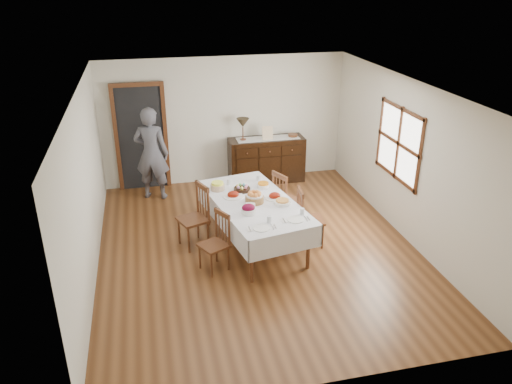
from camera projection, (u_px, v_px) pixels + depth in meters
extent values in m
plane|color=brown|center=(257.00, 248.00, 8.11)|extent=(6.00, 6.00, 0.00)
cube|color=silver|center=(258.00, 88.00, 7.05)|extent=(5.00, 6.00, 0.02)
cube|color=silver|center=(225.00, 121.00, 10.25)|extent=(5.00, 0.02, 2.60)
cube|color=silver|center=(326.00, 284.00, 4.91)|extent=(5.00, 0.02, 2.60)
cube|color=silver|center=(86.00, 188.00, 7.07)|extent=(0.02, 6.00, 2.60)
cube|color=silver|center=(407.00, 161.00, 8.09)|extent=(0.02, 6.00, 2.60)
cube|color=white|center=(399.00, 143.00, 8.27)|extent=(0.02, 1.30, 1.10)
cube|color=#542D17|center=(399.00, 143.00, 8.27)|extent=(0.03, 1.46, 1.26)
cube|color=black|center=(141.00, 138.00, 9.97)|extent=(0.90, 0.06, 2.10)
cube|color=#542D17|center=(141.00, 139.00, 9.95)|extent=(1.04, 0.08, 2.18)
cube|color=silver|center=(254.00, 202.00, 7.90)|extent=(1.53, 2.42, 0.04)
cylinder|color=#542D17|center=(252.00, 260.00, 7.08)|extent=(0.06, 0.06, 0.73)
cylinder|color=#542D17|center=(308.00, 247.00, 7.42)|extent=(0.06, 0.06, 0.73)
cylinder|color=#542D17|center=(208.00, 206.00, 8.71)|extent=(0.06, 0.06, 0.73)
cylinder|color=#542D17|center=(256.00, 197.00, 9.05)|extent=(0.06, 0.06, 0.73)
cube|color=silver|center=(220.00, 217.00, 7.75)|extent=(0.45, 2.26, 0.35)
cube|color=silver|center=(286.00, 205.00, 8.17)|extent=(0.45, 2.26, 0.35)
cube|color=silver|center=(286.00, 244.00, 7.01)|extent=(1.15, 0.24, 0.35)
cube|color=silver|center=(229.00, 185.00, 8.91)|extent=(1.15, 0.24, 0.35)
cube|color=#542D17|center=(214.00, 245.00, 7.37)|extent=(0.51, 0.51, 0.04)
cylinder|color=#542D17|center=(200.00, 257.00, 7.48)|extent=(0.03, 0.03, 0.39)
cylinder|color=#542D17|center=(212.00, 266.00, 7.26)|extent=(0.03, 0.03, 0.39)
cylinder|color=#542D17|center=(216.00, 250.00, 7.66)|extent=(0.03, 0.03, 0.39)
cylinder|color=#542D17|center=(229.00, 259.00, 7.44)|extent=(0.03, 0.03, 0.39)
cylinder|color=#542D17|center=(216.00, 223.00, 7.48)|extent=(0.04, 0.04, 0.51)
cylinder|color=#542D17|center=(229.00, 231.00, 7.25)|extent=(0.04, 0.04, 0.51)
cube|color=#542D17|center=(222.00, 214.00, 7.28)|extent=(0.20, 0.34, 0.07)
cylinder|color=#542D17|center=(219.00, 226.00, 7.43)|extent=(0.02, 0.02, 0.42)
cylinder|color=#542D17|center=(223.00, 228.00, 7.38)|extent=(0.02, 0.02, 0.42)
cylinder|color=#542D17|center=(226.00, 230.00, 7.32)|extent=(0.02, 0.02, 0.42)
cube|color=#542D17|center=(193.00, 220.00, 8.01)|extent=(0.56, 0.56, 0.04)
cylinder|color=#542D17|center=(179.00, 231.00, 8.15)|extent=(0.04, 0.04, 0.44)
cylinder|color=#542D17|center=(189.00, 240.00, 7.89)|extent=(0.04, 0.04, 0.44)
cylinder|color=#542D17|center=(198.00, 226.00, 8.33)|extent=(0.04, 0.04, 0.44)
cylinder|color=#542D17|center=(208.00, 234.00, 8.06)|extent=(0.04, 0.04, 0.44)
cylinder|color=#542D17|center=(197.00, 197.00, 8.13)|extent=(0.04, 0.04, 0.58)
cylinder|color=#542D17|center=(208.00, 205.00, 7.85)|extent=(0.04, 0.04, 0.58)
cube|color=#542D17|center=(202.00, 187.00, 7.89)|extent=(0.19, 0.40, 0.08)
cylinder|color=#542D17|center=(200.00, 200.00, 8.07)|extent=(0.02, 0.02, 0.47)
cylinder|color=#542D17|center=(203.00, 202.00, 8.00)|extent=(0.02, 0.02, 0.47)
cylinder|color=#542D17|center=(206.00, 204.00, 7.93)|extent=(0.02, 0.02, 0.47)
cube|color=#542D17|center=(311.00, 220.00, 8.05)|extent=(0.45, 0.45, 0.04)
cylinder|color=#542D17|center=(322.00, 237.00, 8.01)|extent=(0.04, 0.04, 0.42)
cylinder|color=#542D17|center=(318.00, 227.00, 8.31)|extent=(0.04, 0.04, 0.42)
cylinder|color=#542D17|center=(302.00, 238.00, 7.97)|extent=(0.04, 0.04, 0.42)
cylinder|color=#542D17|center=(298.00, 228.00, 8.28)|extent=(0.04, 0.04, 0.42)
cylinder|color=#542D17|center=(302.00, 210.00, 7.76)|extent=(0.04, 0.04, 0.55)
cylinder|color=#542D17|center=(298.00, 201.00, 8.08)|extent=(0.04, 0.04, 0.55)
cube|color=#542D17|center=(301.00, 192.00, 7.82)|extent=(0.08, 0.39, 0.08)
cylinder|color=#542D17|center=(301.00, 209.00, 7.84)|extent=(0.02, 0.02, 0.45)
cylinder|color=#542D17|center=(300.00, 206.00, 7.92)|extent=(0.02, 0.02, 0.45)
cylinder|color=#542D17|center=(299.00, 204.00, 8.00)|extent=(0.02, 0.02, 0.45)
cube|color=#542D17|center=(288.00, 201.00, 8.71)|extent=(0.54, 0.54, 0.04)
cylinder|color=#542D17|center=(301.00, 214.00, 8.77)|extent=(0.04, 0.04, 0.42)
cylinder|color=#542D17|center=(289.00, 207.00, 9.02)|extent=(0.04, 0.04, 0.42)
cylinder|color=#542D17|center=(286.00, 219.00, 8.60)|extent=(0.04, 0.04, 0.42)
cylinder|color=#542D17|center=(274.00, 212.00, 8.84)|extent=(0.04, 0.04, 0.42)
cylinder|color=#542D17|center=(286.00, 192.00, 8.37)|extent=(0.04, 0.04, 0.55)
cylinder|color=#542D17|center=(273.00, 185.00, 8.63)|extent=(0.04, 0.04, 0.55)
cube|color=#542D17|center=(280.00, 176.00, 8.41)|extent=(0.19, 0.38, 0.08)
cylinder|color=#542D17|center=(283.00, 192.00, 8.44)|extent=(0.02, 0.02, 0.45)
cylinder|color=#542D17|center=(279.00, 190.00, 8.51)|extent=(0.02, 0.02, 0.45)
cylinder|color=#542D17|center=(276.00, 188.00, 8.58)|extent=(0.02, 0.02, 0.45)
cube|color=black|center=(266.00, 160.00, 10.51)|extent=(1.57, 0.52, 0.94)
cube|color=black|center=(247.00, 153.00, 10.05)|extent=(0.44, 0.02, 0.19)
sphere|color=brown|center=(247.00, 153.00, 10.04)|extent=(0.03, 0.03, 0.03)
cube|color=black|center=(270.00, 151.00, 10.15)|extent=(0.44, 0.02, 0.19)
sphere|color=brown|center=(270.00, 152.00, 10.13)|extent=(0.03, 0.03, 0.03)
cube|color=black|center=(292.00, 150.00, 10.25)|extent=(0.44, 0.02, 0.19)
sphere|color=brown|center=(292.00, 150.00, 10.23)|extent=(0.03, 0.03, 0.03)
imported|color=#53535E|center=(151.00, 151.00, 9.53)|extent=(0.70, 0.56, 1.95)
cylinder|color=brown|center=(254.00, 199.00, 7.82)|extent=(0.29, 0.29, 0.11)
cylinder|color=silver|center=(254.00, 196.00, 7.79)|extent=(0.26, 0.26, 0.02)
sphere|color=orange|center=(259.00, 193.00, 7.80)|extent=(0.08, 0.08, 0.08)
sphere|color=orange|center=(257.00, 192.00, 7.84)|extent=(0.08, 0.08, 0.08)
sphere|color=orange|center=(253.00, 192.00, 7.85)|extent=(0.08, 0.08, 0.08)
sphere|color=orange|center=(251.00, 193.00, 7.82)|extent=(0.08, 0.08, 0.08)
sphere|color=orange|center=(250.00, 194.00, 7.77)|extent=(0.08, 0.08, 0.08)
sphere|color=orange|center=(252.00, 195.00, 7.72)|extent=(0.08, 0.08, 0.08)
sphere|color=orange|center=(255.00, 196.00, 7.72)|extent=(0.08, 0.08, 0.08)
sphere|color=orange|center=(258.00, 195.00, 7.75)|extent=(0.08, 0.08, 0.08)
cylinder|color=black|center=(242.00, 189.00, 8.24)|extent=(0.27, 0.27, 0.06)
ellipsoid|color=pink|center=(246.00, 186.00, 8.23)|extent=(0.05, 0.05, 0.06)
ellipsoid|color=#60BDD8|center=(244.00, 185.00, 8.28)|extent=(0.05, 0.05, 0.06)
ellipsoid|color=#75CC69|center=(240.00, 185.00, 8.28)|extent=(0.05, 0.05, 0.06)
ellipsoid|color=gold|center=(238.00, 186.00, 8.23)|extent=(0.05, 0.05, 0.06)
ellipsoid|color=#CC95E3|center=(238.00, 188.00, 8.18)|extent=(0.05, 0.05, 0.06)
ellipsoid|color=#FBFA71|center=(242.00, 188.00, 8.15)|extent=(0.05, 0.05, 0.06)
ellipsoid|color=pink|center=(245.00, 188.00, 8.18)|extent=(0.05, 0.05, 0.06)
cylinder|color=white|center=(233.00, 196.00, 8.03)|extent=(0.33, 0.33, 0.02)
ellipsoid|color=maroon|center=(233.00, 194.00, 8.02)|extent=(0.19, 0.16, 0.11)
cylinder|color=white|center=(275.00, 198.00, 7.99)|extent=(0.33, 0.33, 0.02)
ellipsoid|color=maroon|center=(275.00, 196.00, 7.98)|extent=(0.19, 0.16, 0.11)
cylinder|color=white|center=(248.00, 211.00, 7.48)|extent=(0.22, 0.22, 0.07)
ellipsoid|color=#5B0622|center=(248.00, 208.00, 7.45)|extent=(0.20, 0.17, 0.11)
cylinder|color=white|center=(263.00, 186.00, 8.37)|extent=(0.21, 0.21, 0.06)
cylinder|color=orange|center=(263.00, 183.00, 8.36)|extent=(0.18, 0.18, 0.03)
cylinder|color=tan|center=(218.00, 187.00, 8.27)|extent=(0.24, 0.24, 0.10)
cylinder|color=#F2FF49|center=(217.00, 183.00, 8.25)|extent=(0.20, 0.20, 0.04)
cylinder|color=white|center=(282.00, 203.00, 7.78)|extent=(0.26, 0.26, 0.05)
cylinder|color=#EA9A41|center=(282.00, 200.00, 7.76)|extent=(0.20, 0.20, 0.02)
cube|color=white|center=(250.00, 205.00, 7.66)|extent=(0.15, 0.11, 0.07)
cylinder|color=white|center=(261.00, 228.00, 7.05)|extent=(0.25, 0.25, 0.01)
cube|color=silver|center=(250.00, 229.00, 7.02)|extent=(0.10, 0.13, 0.01)
cube|color=silver|center=(250.00, 229.00, 7.02)|extent=(0.04, 0.16, 0.01)
cube|color=silver|center=(272.00, 227.00, 7.09)|extent=(0.05, 0.18, 0.01)
cube|color=silver|center=(275.00, 227.00, 7.10)|extent=(0.04, 0.14, 0.01)
cylinder|color=silver|center=(269.00, 219.00, 7.20)|extent=(0.07, 0.07, 0.10)
cylinder|color=white|center=(295.00, 220.00, 7.29)|extent=(0.25, 0.25, 0.01)
cube|color=silver|center=(284.00, 221.00, 7.26)|extent=(0.10, 0.13, 0.01)
cube|color=silver|center=(284.00, 221.00, 7.25)|extent=(0.04, 0.16, 0.01)
cube|color=silver|center=(306.00, 219.00, 7.32)|extent=(0.05, 0.18, 0.01)
cube|color=silver|center=(308.00, 218.00, 7.33)|extent=(0.04, 0.14, 0.01)
cylinder|color=silver|center=(302.00, 211.00, 7.44)|extent=(0.07, 0.07, 0.10)
cylinder|color=silver|center=(229.00, 182.00, 8.47)|extent=(0.06, 0.06, 0.10)
cylinder|color=silver|center=(258.00, 178.00, 8.64)|extent=(0.06, 0.06, 0.09)
cube|color=silver|center=(268.00, 138.00, 10.31)|extent=(1.30, 0.35, 0.01)
cylinder|color=brown|center=(243.00, 140.00, 10.20)|extent=(0.12, 0.12, 0.03)
cylinder|color=brown|center=(243.00, 133.00, 10.14)|extent=(0.02, 0.02, 0.25)
cone|color=#3B3220|center=(243.00, 123.00, 10.06)|extent=(0.26, 0.26, 0.18)
cube|color=beige|center=(267.00, 133.00, 10.19)|extent=(0.22, 0.08, 0.28)
cylinder|color=#542D17|center=(293.00, 135.00, 10.42)|extent=(0.20, 0.20, 0.06)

